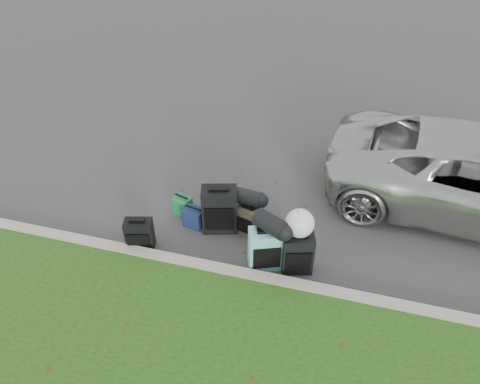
% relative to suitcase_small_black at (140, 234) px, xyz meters
% --- Properties ---
extents(ground, '(120.00, 120.00, 0.00)m').
position_rel_suitcase_small_black_xyz_m(ground, '(1.36, 0.77, -0.25)').
color(ground, '#383535').
rests_on(ground, ground).
extents(curb, '(120.00, 0.18, 0.15)m').
position_rel_suitcase_small_black_xyz_m(curb, '(1.36, -0.23, -0.17)').
color(curb, '#9E937F').
rests_on(curb, ground).
extents(suitcase_small_black, '(0.44, 0.31, 0.50)m').
position_rel_suitcase_small_black_xyz_m(suitcase_small_black, '(0.00, 0.00, 0.00)').
color(suitcase_small_black, black).
rests_on(suitcase_small_black, ground).
extents(suitcase_large_black_left, '(0.59, 0.44, 0.76)m').
position_rel_suitcase_small_black_xyz_m(suitcase_large_black_left, '(1.02, 0.69, 0.13)').
color(suitcase_large_black_left, black).
rests_on(suitcase_large_black_left, ground).
extents(suitcase_olive, '(0.40, 0.30, 0.48)m').
position_rel_suitcase_small_black_xyz_m(suitcase_olive, '(1.45, 0.73, -0.01)').
color(suitcase_olive, '#363121').
rests_on(suitcase_olive, ground).
extents(suitcase_teal, '(0.53, 0.42, 0.66)m').
position_rel_suitcase_small_black_xyz_m(suitcase_teal, '(1.86, 0.11, 0.08)').
color(suitcase_teal, '#5CACB0').
rests_on(suitcase_teal, ground).
extents(suitcase_large_black_right, '(0.48, 0.37, 0.64)m').
position_rel_suitcase_small_black_xyz_m(suitcase_large_black_right, '(2.30, 0.16, 0.07)').
color(suitcase_large_black_right, black).
rests_on(suitcase_large_black_right, ground).
extents(tote_green, '(0.31, 0.28, 0.30)m').
position_rel_suitcase_small_black_xyz_m(tote_green, '(0.33, 0.88, -0.10)').
color(tote_green, '#1B7C3D').
rests_on(tote_green, ground).
extents(tote_navy, '(0.33, 0.28, 0.31)m').
position_rel_suitcase_small_black_xyz_m(tote_navy, '(0.61, 0.65, -0.09)').
color(tote_navy, navy).
rests_on(tote_navy, ground).
extents(duffel_left, '(0.48, 0.29, 0.25)m').
position_rel_suitcase_small_black_xyz_m(duffel_left, '(1.40, 0.82, 0.35)').
color(duffel_left, black).
rests_on(duffel_left, suitcase_olive).
extents(duffel_right, '(0.53, 0.45, 0.26)m').
position_rel_suitcase_small_black_xyz_m(duffel_right, '(1.91, 0.14, 0.54)').
color(duffel_right, black).
rests_on(duffel_right, suitcase_teal).
extents(trash_bag, '(0.39, 0.39, 0.39)m').
position_rel_suitcase_small_black_xyz_m(trash_bag, '(2.29, 0.20, 0.59)').
color(trash_bag, white).
rests_on(trash_bag, suitcase_large_black_right).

